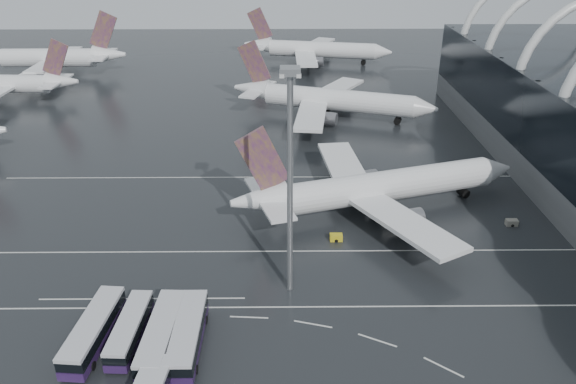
{
  "coord_description": "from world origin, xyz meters",
  "views": [
    {
      "loc": [
        -4.71,
        -62.49,
        46.44
      ],
      "look_at": [
        -3.93,
        18.71,
        7.0
      ],
      "focal_mm": 35.0,
      "sensor_mm": 36.0,
      "label": 1
    }
  ],
  "objects_px": {
    "airliner_gate_c": "(314,50)",
    "bus_row_near_a": "(94,330)",
    "airliner_main": "(375,188)",
    "bus_row_near_d": "(188,335)",
    "bus_row_near_c": "(162,335)",
    "jet_remote_far": "(58,58)",
    "floodlight_mast": "(290,160)",
    "gse_cart_belly_d": "(512,223)",
    "jet_remote_mid": "(13,84)",
    "airliner_gate_b": "(328,100)",
    "gse_cart_belly_a": "(407,226)",
    "gse_cart_belly_c": "(336,237)",
    "gse_cart_belly_e": "(401,184)",
    "bus_row_near_b": "(130,329)"
  },
  "relations": [
    {
      "from": "jet_remote_far",
      "to": "bus_row_near_c",
      "type": "relative_size",
      "value": 3.33
    },
    {
      "from": "airliner_gate_c",
      "to": "bus_row_near_a",
      "type": "xyz_separation_m",
      "value": [
        -34.22,
        -148.08,
        -2.84
      ]
    },
    {
      "from": "gse_cart_belly_a",
      "to": "gse_cart_belly_d",
      "type": "relative_size",
      "value": 1.2
    },
    {
      "from": "airliner_gate_c",
      "to": "gse_cart_belly_a",
      "type": "xyz_separation_m",
      "value": [
        9.35,
        -120.5,
        -4.09
      ]
    },
    {
      "from": "airliner_main",
      "to": "gse_cart_belly_a",
      "type": "height_order",
      "value": "airliner_main"
    },
    {
      "from": "bus_row_near_b",
      "to": "bus_row_near_d",
      "type": "bearing_deg",
      "value": -97.68
    },
    {
      "from": "airliner_gate_c",
      "to": "bus_row_near_a",
      "type": "relative_size",
      "value": 3.74
    },
    {
      "from": "bus_row_near_a",
      "to": "gse_cart_belly_e",
      "type": "relative_size",
      "value": 5.97
    },
    {
      "from": "jet_remote_mid",
      "to": "gse_cart_belly_e",
      "type": "xyz_separation_m",
      "value": [
        99.56,
        -59.88,
        -3.82
      ]
    },
    {
      "from": "airliner_main",
      "to": "bus_row_near_a",
      "type": "xyz_separation_m",
      "value": [
        -38.99,
        -33.9,
        -2.65
      ]
    },
    {
      "from": "airliner_main",
      "to": "bus_row_near_c",
      "type": "distance_m",
      "value": 46.46
    },
    {
      "from": "jet_remote_mid",
      "to": "gse_cart_belly_c",
      "type": "height_order",
      "value": "jet_remote_mid"
    },
    {
      "from": "airliner_main",
      "to": "bus_row_near_b",
      "type": "height_order",
      "value": "airliner_main"
    },
    {
      "from": "bus_row_near_a",
      "to": "airliner_main",
      "type": "bearing_deg",
      "value": -43.85
    },
    {
      "from": "bus_row_near_d",
      "to": "airliner_gate_c",
      "type": "bearing_deg",
      "value": -8.43
    },
    {
      "from": "airliner_gate_c",
      "to": "jet_remote_far",
      "type": "bearing_deg",
      "value": -158.78
    },
    {
      "from": "jet_remote_far",
      "to": "gse_cart_belly_d",
      "type": "bearing_deg",
      "value": 136.78
    },
    {
      "from": "bus_row_near_a",
      "to": "gse_cart_belly_d",
      "type": "height_order",
      "value": "bus_row_near_a"
    },
    {
      "from": "airliner_gate_c",
      "to": "gse_cart_belly_a",
      "type": "height_order",
      "value": "airliner_gate_c"
    },
    {
      "from": "jet_remote_far",
      "to": "floodlight_mast",
      "type": "height_order",
      "value": "floodlight_mast"
    },
    {
      "from": "jet_remote_far",
      "to": "bus_row_near_d",
      "type": "relative_size",
      "value": 3.4
    },
    {
      "from": "gse_cart_belly_d",
      "to": "floodlight_mast",
      "type": "bearing_deg",
      "value": -154.72
    },
    {
      "from": "bus_row_near_a",
      "to": "jet_remote_mid",
      "type": "bearing_deg",
      "value": 32.6
    },
    {
      "from": "airliner_gate_b",
      "to": "jet_remote_mid",
      "type": "xyz_separation_m",
      "value": [
        -88.54,
        17.25,
        -0.21
      ]
    },
    {
      "from": "bus_row_near_c",
      "to": "jet_remote_far",
      "type": "bearing_deg",
      "value": 26.36
    },
    {
      "from": "airliner_gate_c",
      "to": "gse_cart_belly_d",
      "type": "bearing_deg",
      "value": -65.61
    },
    {
      "from": "airliner_main",
      "to": "bus_row_near_a",
      "type": "bearing_deg",
      "value": -156.7
    },
    {
      "from": "airliner_main",
      "to": "bus_row_near_d",
      "type": "distance_m",
      "value": 44.38
    },
    {
      "from": "bus_row_near_a",
      "to": "airliner_gate_b",
      "type": "bearing_deg",
      "value": -16.67
    },
    {
      "from": "jet_remote_mid",
      "to": "bus_row_near_d",
      "type": "height_order",
      "value": "jet_remote_mid"
    },
    {
      "from": "floodlight_mast",
      "to": "gse_cart_belly_a",
      "type": "bearing_deg",
      "value": 40.29
    },
    {
      "from": "gse_cart_belly_a",
      "to": "gse_cart_belly_e",
      "type": "height_order",
      "value": "gse_cart_belly_e"
    },
    {
      "from": "airliner_main",
      "to": "gse_cart_belly_c",
      "type": "distance_m",
      "value": 13.08
    },
    {
      "from": "jet_remote_far",
      "to": "gse_cart_belly_c",
      "type": "relative_size",
      "value": 23.22
    },
    {
      "from": "airliner_gate_c",
      "to": "bus_row_near_b",
      "type": "distance_m",
      "value": 150.64
    },
    {
      "from": "bus_row_near_a",
      "to": "gse_cart_belly_e",
      "type": "height_order",
      "value": "bus_row_near_a"
    },
    {
      "from": "jet_remote_mid",
      "to": "bus_row_near_c",
      "type": "height_order",
      "value": "jet_remote_mid"
    },
    {
      "from": "gse_cart_belly_e",
      "to": "jet_remote_far",
      "type": "bearing_deg",
      "value": 137.37
    },
    {
      "from": "jet_remote_far",
      "to": "bus_row_near_b",
      "type": "distance_m",
      "value": 144.24
    },
    {
      "from": "airliner_gate_c",
      "to": "gse_cart_belly_c",
      "type": "relative_size",
      "value": 26.21
    },
    {
      "from": "airliner_gate_b",
      "to": "bus_row_near_a",
      "type": "xyz_separation_m",
      "value": [
        -34.63,
        -86.52,
        -2.8
      ]
    },
    {
      "from": "bus_row_near_c",
      "to": "floodlight_mast",
      "type": "distance_m",
      "value": 26.28
    },
    {
      "from": "bus_row_near_c",
      "to": "gse_cart_belly_e",
      "type": "bearing_deg",
      "value": -37.41
    },
    {
      "from": "bus_row_near_d",
      "to": "bus_row_near_c",
      "type": "bearing_deg",
      "value": 92.12
    },
    {
      "from": "airliner_main",
      "to": "bus_row_near_a",
      "type": "distance_m",
      "value": 51.74
    },
    {
      "from": "bus_row_near_c",
      "to": "floodlight_mast",
      "type": "xyz_separation_m",
      "value": [
        15.45,
        11.81,
        17.68
      ]
    },
    {
      "from": "airliner_main",
      "to": "gse_cart_belly_d",
      "type": "relative_size",
      "value": 26.86
    },
    {
      "from": "floodlight_mast",
      "to": "bus_row_near_d",
      "type": "bearing_deg",
      "value": -136.45
    },
    {
      "from": "floodlight_mast",
      "to": "gse_cart_belly_a",
      "type": "distance_m",
      "value": 32.05
    },
    {
      "from": "airliner_gate_c",
      "to": "airliner_gate_b",
      "type": "bearing_deg",
      "value": -78.09
    }
  ]
}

